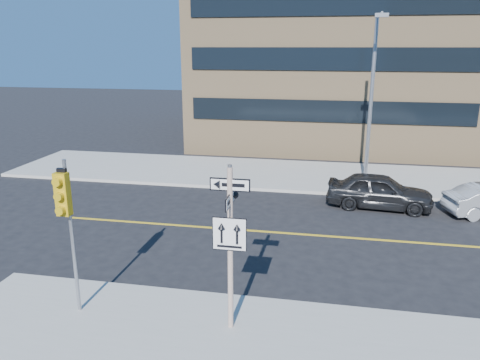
% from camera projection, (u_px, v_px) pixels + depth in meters
% --- Properties ---
extents(ground, '(120.00, 120.00, 0.00)m').
position_uv_depth(ground, '(248.00, 283.00, 13.78)').
color(ground, black).
rests_on(ground, ground).
extents(sign_pole, '(0.92, 0.92, 4.06)m').
position_uv_depth(sign_pole, '(230.00, 240.00, 10.73)').
color(sign_pole, white).
rests_on(sign_pole, near_sidewalk).
extents(traffic_signal, '(0.32, 0.45, 4.00)m').
position_uv_depth(traffic_signal, '(65.00, 207.00, 11.16)').
color(traffic_signal, gray).
rests_on(traffic_signal, near_sidewalk).
extents(parked_car_a, '(2.18, 4.55, 1.50)m').
position_uv_depth(parked_car_a, '(379.00, 191.00, 19.99)').
color(parked_car_a, black).
rests_on(parked_car_a, ground).
extents(streetlight_a, '(0.55, 2.25, 8.00)m').
position_uv_depth(streetlight_a, '(372.00, 90.00, 21.89)').
color(streetlight_a, gray).
rests_on(streetlight_a, far_sidewalk).
extents(building_brick, '(18.00, 18.00, 18.00)m').
position_uv_depth(building_brick, '(334.00, 14.00, 34.53)').
color(building_brick, '#A5855B').
rests_on(building_brick, ground).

